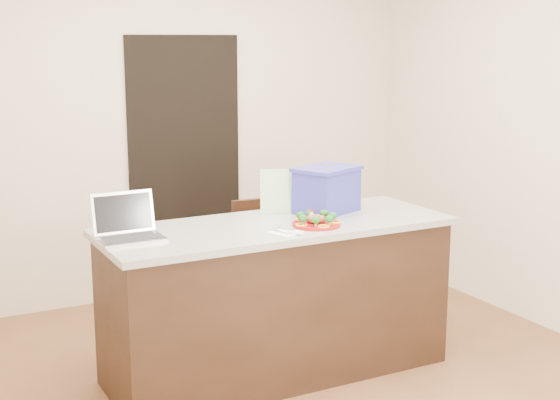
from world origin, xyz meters
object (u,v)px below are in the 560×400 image
laptop (127,226)px  blue_box (327,189)px  chair (266,256)px  napkin (285,232)px  island (277,299)px  plate (316,224)px  yogurt_bottle (311,217)px

laptop → blue_box: size_ratio=0.73×
laptop → chair: bearing=28.3°
napkin → chair: size_ratio=0.16×
island → laptop: (-0.87, 0.07, 0.52)m
blue_box → chair: bearing=80.4°
plate → blue_box: blue_box is taller
blue_box → chair: size_ratio=0.52×
plate → chair: (0.10, 0.86, -0.42)m
island → chair: bearing=68.3°
island → chair: island is taller
plate → yogurt_bottle: 0.08m
laptop → chair: 1.39m
island → plate: bearing=-42.3°
plate → chair: size_ratio=0.31×
yogurt_bottle → blue_box: 0.32m
plate → chair: bearing=83.1°
napkin → blue_box: 0.61m
napkin → laptop: bearing=159.6°
island → chair: 0.75m
napkin → chair: napkin is taller
plate → yogurt_bottle: yogurt_bottle is taller
napkin → yogurt_bottle: size_ratio=1.93×
island → plate: 0.52m
plate → napkin: 0.25m
plate → island: bearing=137.7°
chair → napkin: bearing=-107.8°
laptop → chair: (1.15, 0.63, -0.48)m
yogurt_bottle → chair: bearing=83.2°
laptop → plate: bearing=-12.8°
plate → chair: 0.96m
napkin → laptop: 0.86m
laptop → blue_box: 1.28m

